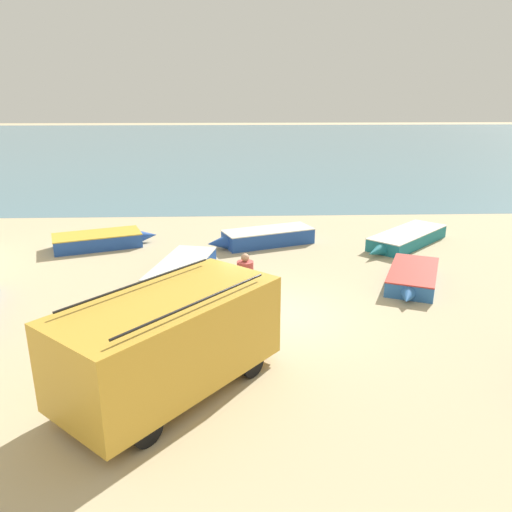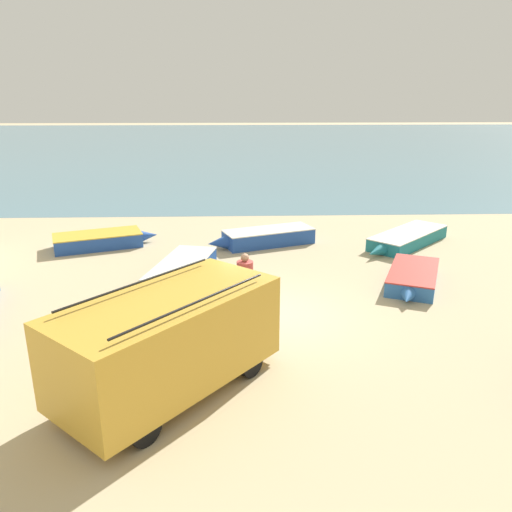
% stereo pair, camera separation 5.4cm
% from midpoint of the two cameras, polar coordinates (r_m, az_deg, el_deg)
% --- Properties ---
extents(ground_plane, '(200.00, 200.00, 0.00)m').
position_cam_midpoint_polar(ground_plane, '(14.04, 1.41, -6.79)').
color(ground_plane, tan).
extents(sea_water, '(120.00, 80.00, 0.01)m').
position_cam_midpoint_polar(sea_water, '(64.99, -1.53, 12.77)').
color(sea_water, slate).
rests_on(sea_water, ground_plane).
extents(parked_van, '(4.69, 4.95, 2.22)m').
position_cam_midpoint_polar(parked_van, '(10.39, -9.87, -9.34)').
color(parked_van, gold).
rests_on(parked_van, ground_plane).
extents(fishing_rowboat_0, '(2.56, 3.81, 0.50)m').
position_cam_midpoint_polar(fishing_rowboat_0, '(16.89, 17.38, -2.34)').
color(fishing_rowboat_0, '#2D66AD').
rests_on(fishing_rowboat_0, ground_plane).
extents(fishing_rowboat_1, '(2.24, 4.70, 0.52)m').
position_cam_midpoint_polar(fishing_rowboat_1, '(17.13, -8.45, -1.38)').
color(fishing_rowboat_1, navy).
rests_on(fishing_rowboat_1, ground_plane).
extents(fishing_rowboat_2, '(4.20, 2.62, 0.57)m').
position_cam_midpoint_polar(fishing_rowboat_2, '(21.10, -17.42, 1.75)').
color(fishing_rowboat_2, '#234CA3').
rests_on(fishing_rowboat_2, ground_plane).
extents(fishing_rowboat_5, '(4.50, 2.56, 0.63)m').
position_cam_midpoint_polar(fishing_rowboat_5, '(20.44, 0.90, 2.17)').
color(fishing_rowboat_5, '#234CA3').
rests_on(fishing_rowboat_5, ground_plane).
extents(fishing_rowboat_6, '(4.33, 4.29, 0.53)m').
position_cam_midpoint_polar(fishing_rowboat_6, '(21.34, 16.68, 1.94)').
color(fishing_rowboat_6, '#1E757F').
rests_on(fishing_rowboat_6, ground_plane).
extents(fisherman_0, '(0.46, 0.46, 1.74)m').
position_cam_midpoint_polar(fisherman_0, '(13.85, -1.35, -2.48)').
color(fisherman_0, '#5B564C').
rests_on(fisherman_0, ground_plane).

